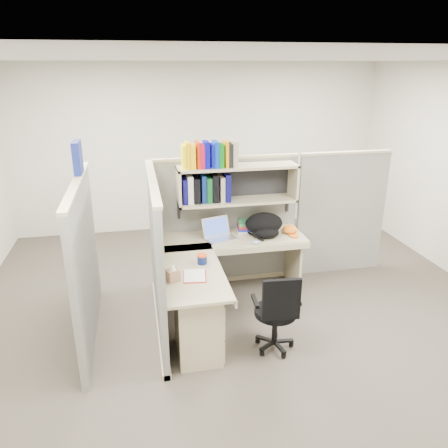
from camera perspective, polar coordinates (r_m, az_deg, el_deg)
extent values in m
plane|color=#342F28|center=(4.99, 2.32, -11.98)|extent=(6.00, 6.00, 0.00)
plane|color=beige|center=(7.29, -3.21, 9.83)|extent=(6.00, 0.00, 6.00)
plane|color=beige|center=(1.99, 25.81, -23.02)|extent=(6.00, 0.00, 6.00)
plane|color=silver|center=(4.23, 2.87, 20.79)|extent=(6.00, 6.00, 0.00)
cube|color=slate|center=(5.43, 0.19, 0.21)|extent=(1.80, 0.06, 1.60)
cube|color=tan|center=(5.21, 0.20, 8.67)|extent=(1.80, 0.08, 0.03)
cube|color=slate|center=(4.50, -8.78, -4.41)|extent=(0.06, 1.80, 1.60)
cube|color=tan|center=(4.23, -9.36, 5.70)|extent=(0.08, 1.80, 0.03)
cube|color=slate|center=(4.53, -17.67, -4.99)|extent=(0.06, 1.80, 1.60)
cube|color=slate|center=(5.92, 15.04, 1.22)|extent=(1.20, 0.06, 1.60)
cube|color=navy|center=(4.56, -18.59, 8.24)|extent=(0.07, 0.27, 0.32)
cube|color=white|center=(4.49, -8.73, 1.06)|extent=(0.00, 0.21, 0.28)
cube|color=tan|center=(5.05, 1.78, 7.49)|extent=(1.40, 0.34, 0.03)
cube|color=tan|center=(5.16, 1.73, 3.04)|extent=(1.40, 0.34, 0.03)
cube|color=tan|center=(4.99, -5.95, 4.82)|extent=(0.03, 0.34, 0.44)
cube|color=tan|center=(5.30, 9.03, 5.56)|extent=(0.03, 0.34, 0.44)
cube|color=black|center=(5.25, 1.36, 5.69)|extent=(1.38, 0.01, 0.41)
cube|color=#ECDE04|center=(4.90, -5.31, 8.75)|extent=(0.03, 0.20, 0.26)
cube|color=#E6AA04|center=(4.90, -4.81, 8.95)|extent=(0.05, 0.20, 0.29)
cube|color=#F2B605|center=(4.91, -4.18, 8.81)|extent=(0.06, 0.20, 0.26)
cube|color=#B82007|center=(4.92, -3.45, 9.02)|extent=(0.04, 0.20, 0.29)
cube|color=#A8062D|center=(4.92, -2.94, 8.87)|extent=(0.05, 0.20, 0.26)
cube|color=#040587|center=(4.93, -2.33, 9.07)|extent=(0.06, 0.20, 0.29)
cube|color=#040A87|center=(4.94, -1.60, 8.93)|extent=(0.04, 0.20, 0.26)
cube|color=#052DA0|center=(4.95, -1.10, 9.12)|extent=(0.04, 0.20, 0.29)
cube|color=#065C10|center=(4.96, -0.49, 8.98)|extent=(0.06, 0.20, 0.26)
cube|color=orange|center=(4.97, 0.23, 9.17)|extent=(0.04, 0.20, 0.29)
cube|color=black|center=(4.98, 0.72, 9.02)|extent=(0.05, 0.20, 0.26)
cube|color=#9E927A|center=(4.99, 1.32, 9.21)|extent=(0.06, 0.20, 0.29)
cube|color=#09074B|center=(5.03, -5.21, 4.42)|extent=(0.05, 0.24, 0.29)
cube|color=silver|center=(5.03, -4.52, 4.63)|extent=(0.06, 0.24, 0.32)
cube|color=black|center=(5.05, -3.70, 4.52)|extent=(0.07, 0.24, 0.29)
cube|color=#081A52|center=(5.05, -2.78, 4.73)|extent=(0.05, 0.24, 0.32)
cube|color=#094318|center=(5.07, -2.08, 4.61)|extent=(0.06, 0.24, 0.29)
cube|color=black|center=(5.07, -1.28, 4.82)|extent=(0.07, 0.24, 0.32)
cube|color=gray|center=(5.09, -0.37, 4.71)|extent=(0.05, 0.24, 0.29)
cube|color=#070748|center=(5.10, 0.32, 4.91)|extent=(0.06, 0.24, 0.32)
cube|color=tan|center=(5.16, 0.93, -1.90)|extent=(1.74, 0.60, 0.03)
cube|color=tan|center=(4.37, -4.23, -6.17)|extent=(0.60, 1.34, 0.03)
cube|color=tan|center=(4.90, 1.68, -3.57)|extent=(1.74, 0.02, 0.07)
cube|color=tan|center=(4.43, -0.35, -6.25)|extent=(0.02, 1.34, 0.07)
cube|color=tan|center=(4.26, -3.46, -12.76)|extent=(0.40, 0.55, 0.68)
cube|color=tan|center=(4.18, -0.62, -10.17)|extent=(0.02, 0.50, 0.16)
cube|color=tan|center=(4.27, -0.61, -12.25)|extent=(0.02, 0.50, 0.16)
cube|color=tan|center=(4.40, -0.60, -14.67)|extent=(0.02, 0.50, 0.22)
cube|color=#B2B2B7|center=(4.18, -0.49, -10.15)|extent=(0.01, 0.12, 0.01)
cube|color=tan|center=(5.54, 8.97, -4.64)|extent=(0.03, 0.55, 0.70)
cylinder|color=#0D1A4E|center=(4.48, -2.88, -4.66)|extent=(0.10, 0.10, 0.09)
cylinder|color=#E64A15|center=(4.46, -2.89, -4.09)|extent=(0.10, 0.10, 0.02)
ellipsoid|color=#87A1C0|center=(4.97, 4.21, -2.40)|extent=(0.10, 0.08, 0.04)
cylinder|color=white|center=(5.29, 0.11, -0.62)|extent=(0.08, 0.08, 0.09)
cylinder|color=black|center=(4.30, 6.74, -11.33)|extent=(0.41, 0.41, 0.06)
cube|color=black|center=(4.03, 7.51, -9.79)|extent=(0.35, 0.07, 0.41)
cylinder|color=black|center=(4.39, 6.65, -13.19)|extent=(0.05, 0.05, 0.35)
cylinder|color=black|center=(4.51, 6.54, -15.35)|extent=(0.39, 0.39, 0.09)
cube|color=black|center=(4.19, 4.08, -10.02)|extent=(0.05, 0.23, 0.04)
cube|color=black|center=(4.29, 9.48, -9.56)|extent=(0.05, 0.23, 0.04)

